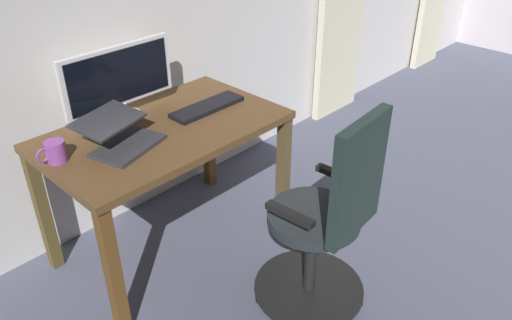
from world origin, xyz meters
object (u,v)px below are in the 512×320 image
Objects in this scene: computer_monitor at (119,78)px; laptop at (121,137)px; computer_keyboard at (207,107)px; desk at (165,145)px; computer_mouse at (54,145)px; office_chair at (326,225)px; mug_coffee at (55,152)px.

computer_monitor is 0.37m from laptop.
computer_keyboard is 0.56m from laptop.
computer_keyboard is (-0.36, 0.25, -0.20)m from computer_monitor.
desk is at bearing 104.53° from computer_monitor.
laptop is at bearing 137.85° from computer_mouse.
computer_mouse is at bearing -13.83° from computer_keyboard.
office_chair is 7.85× the size of mug_coffee.
desk is at bearing 158.42° from computer_mouse.
computer_monitor is 1.58× the size of laptop.
computer_monitor is 6.27× the size of computer_mouse.
computer_mouse is at bearing -21.58° from desk.
office_chair is at bearing 104.45° from computer_monitor.
desk is 2.81× the size of computer_keyboard.
office_chair is 2.45× the size of computer_keyboard.
computer_keyboard is (-0.30, 0.00, 0.12)m from desk.
computer_monitor is 4.61× the size of mug_coffee.
computer_monitor is at bearing 99.83° from office_chair.
desk is 1.14× the size of office_chair.
laptop is at bearing 54.47° from computer_monitor.
office_chair reaches higher than mug_coffee.
computer_keyboard is 1.10× the size of laptop.
computer_keyboard is (-0.07, -0.88, 0.29)m from office_chair.
computer_monitor is 1.44× the size of computer_keyboard.
office_chair is (-0.23, 0.89, -0.17)m from desk.
desk is 1.95× the size of computer_monitor.
computer_monitor is at bearing -75.47° from desk.
laptop is (0.55, 0.02, 0.04)m from computer_keyboard.
office_chair is 10.66× the size of computer_mouse.
computer_mouse is at bearing 7.72° from computer_monitor.
mug_coffee is (0.05, 0.12, 0.03)m from computer_mouse.
laptop is at bearing 114.47° from office_chair.
laptop is 2.92× the size of mug_coffee.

